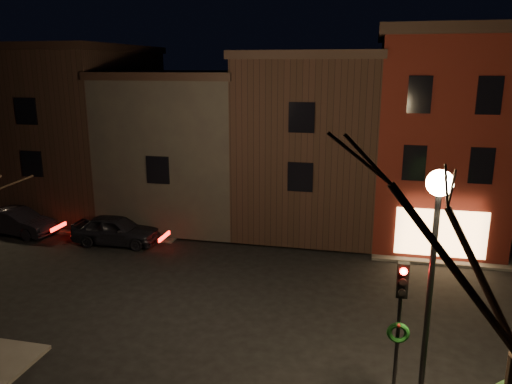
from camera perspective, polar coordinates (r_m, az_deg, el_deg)
ground at (r=20.11m, az=-1.72°, el=-11.82°), size 120.00×120.00×0.00m
sidewalk_far_left at (r=45.68m, az=-19.95°, el=2.32°), size 30.00×30.00×0.12m
corner_building at (r=27.35m, az=20.08°, el=6.18°), size 6.50×8.50×10.50m
row_building_a at (r=28.41m, az=6.58°, el=6.07°), size 7.30×10.30×9.40m
row_building_b at (r=30.16m, az=-7.33°, el=5.56°), size 7.80×10.30×8.40m
row_building_c at (r=33.27m, az=-19.26°, el=6.99°), size 7.30×10.30×9.90m
street_lamp_near at (r=12.13m, az=19.82°, el=-4.19°), size 0.60×0.60×6.48m
traffic_signal at (r=13.42m, az=16.11°, el=-13.06°), size 0.58×0.38×4.05m
parked_car_a at (r=26.32m, az=-15.73°, el=-4.19°), size 4.47×1.94×1.50m
parked_car_b at (r=29.66m, az=-25.62°, el=-3.09°), size 4.46×2.06×1.41m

